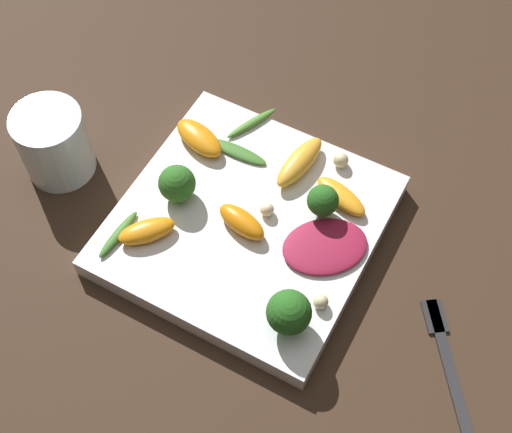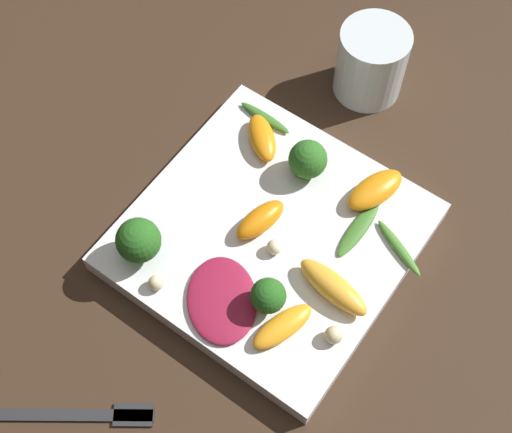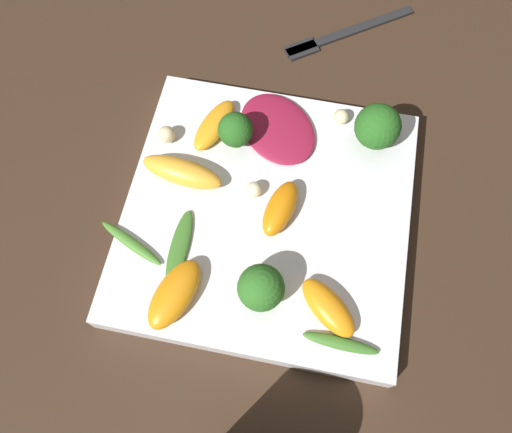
% 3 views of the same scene
% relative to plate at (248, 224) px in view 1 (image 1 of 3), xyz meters
% --- Properties ---
extents(ground_plane, '(2.40, 2.40, 0.00)m').
position_rel_plate_xyz_m(ground_plane, '(0.00, 0.00, -0.01)').
color(ground_plane, '#382619').
extents(plate, '(0.26, 0.26, 0.03)m').
position_rel_plate_xyz_m(plate, '(0.00, 0.00, 0.00)').
color(plate, white).
rests_on(plate, ground_plane).
extents(drinking_glass, '(0.08, 0.08, 0.08)m').
position_rel_plate_xyz_m(drinking_glass, '(0.03, -0.23, 0.03)').
color(drinking_glass, silver).
rests_on(drinking_glass, ground_plane).
extents(fork, '(0.14, 0.11, 0.01)m').
position_rel_plate_xyz_m(fork, '(0.04, 0.24, -0.01)').
color(fork, '#262628').
rests_on(fork, ground_plane).
extents(radicchio_leaf_0, '(0.11, 0.11, 0.01)m').
position_rel_plate_xyz_m(radicchio_leaf_0, '(-0.01, 0.09, 0.02)').
color(radicchio_leaf_0, maroon).
rests_on(radicchio_leaf_0, plate).
extents(orange_segment_0, '(0.05, 0.07, 0.02)m').
position_rel_plate_xyz_m(orange_segment_0, '(-0.06, -0.10, 0.02)').
color(orange_segment_0, orange).
rests_on(orange_segment_0, plate).
extents(orange_segment_1, '(0.06, 0.06, 0.02)m').
position_rel_plate_xyz_m(orange_segment_1, '(0.07, -0.08, 0.02)').
color(orange_segment_1, orange).
rests_on(orange_segment_1, plate).
extents(orange_segment_2, '(0.04, 0.07, 0.02)m').
position_rel_plate_xyz_m(orange_segment_2, '(-0.07, 0.08, 0.02)').
color(orange_segment_2, orange).
rests_on(orange_segment_2, plate).
extents(orange_segment_3, '(0.08, 0.04, 0.02)m').
position_rel_plate_xyz_m(orange_segment_3, '(-0.09, 0.02, 0.02)').
color(orange_segment_3, '#FCAD33').
rests_on(orange_segment_3, plate).
extents(orange_segment_4, '(0.04, 0.06, 0.02)m').
position_rel_plate_xyz_m(orange_segment_4, '(0.01, -0.00, 0.02)').
color(orange_segment_4, orange).
rests_on(orange_segment_4, plate).
extents(broccoli_floret_0, '(0.03, 0.03, 0.04)m').
position_rel_plate_xyz_m(broccoli_floret_0, '(-0.04, 0.07, 0.04)').
color(broccoli_floret_0, '#84AD5B').
rests_on(broccoli_floret_0, plate).
extents(broccoli_floret_1, '(0.04, 0.04, 0.05)m').
position_rel_plate_xyz_m(broccoli_floret_1, '(0.09, 0.09, 0.04)').
color(broccoli_floret_1, '#7A9E51').
rests_on(broccoli_floret_1, plate).
extents(broccoli_floret_2, '(0.04, 0.04, 0.04)m').
position_rel_plate_xyz_m(broccoli_floret_2, '(0.01, -0.08, 0.04)').
color(broccoli_floret_2, '#7A9E51').
rests_on(broccoli_floret_2, plate).
extents(arugula_sprig_0, '(0.02, 0.07, 0.01)m').
position_rel_plate_xyz_m(arugula_sprig_0, '(-0.07, -0.05, 0.02)').
color(arugula_sprig_0, '#3D7528').
rests_on(arugula_sprig_0, plate).
extents(arugula_sprig_1, '(0.07, 0.04, 0.01)m').
position_rel_plate_xyz_m(arugula_sprig_1, '(-0.11, -0.06, 0.02)').
color(arugula_sprig_1, '#47842D').
rests_on(arugula_sprig_1, plate).
extents(arugula_sprig_2, '(0.07, 0.01, 0.01)m').
position_rel_plate_xyz_m(arugula_sprig_2, '(0.08, -0.11, 0.02)').
color(arugula_sprig_2, '#3D7528').
rests_on(arugula_sprig_2, plate).
extents(macadamia_nut_0, '(0.02, 0.02, 0.02)m').
position_rel_plate_xyz_m(macadamia_nut_0, '(-0.02, 0.02, 0.02)').
color(macadamia_nut_0, beige).
rests_on(macadamia_nut_0, plate).
extents(macadamia_nut_1, '(0.02, 0.02, 0.02)m').
position_rel_plate_xyz_m(macadamia_nut_1, '(-0.11, 0.06, 0.02)').
color(macadamia_nut_1, beige).
rests_on(macadamia_nut_1, plate).
extents(macadamia_nut_2, '(0.02, 0.02, 0.02)m').
position_rel_plate_xyz_m(macadamia_nut_2, '(0.05, 0.11, 0.02)').
color(macadamia_nut_2, beige).
rests_on(macadamia_nut_2, plate).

